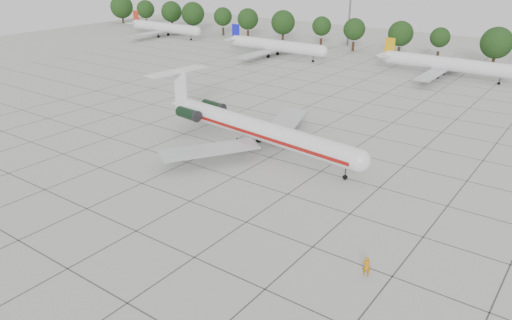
{
  "coord_description": "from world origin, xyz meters",
  "views": [
    {
      "loc": [
        35.57,
        -44.21,
        26.43
      ],
      "look_at": [
        3.86,
        -0.56,
        3.5
      ],
      "focal_mm": 35.0,
      "sensor_mm": 36.0,
      "label": 1
    }
  ],
  "objects_px": {
    "ground_crew": "(366,266)",
    "bg_airliner_c": "(446,64)",
    "main_airliner": "(251,127)",
    "bg_airliner_a": "(165,28)",
    "bg_airliner_b": "(276,46)"
  },
  "relations": [
    {
      "from": "bg_airliner_c",
      "to": "ground_crew",
      "type": "bearing_deg",
      "value": -77.8
    },
    {
      "from": "bg_airliner_b",
      "to": "bg_airliner_c",
      "type": "xyz_separation_m",
      "value": [
        43.01,
        3.32,
        0.0
      ]
    },
    {
      "from": "bg_airliner_b",
      "to": "ground_crew",
      "type": "bearing_deg",
      "value": -51.33
    },
    {
      "from": "bg_airliner_b",
      "to": "bg_airliner_c",
      "type": "bearing_deg",
      "value": 4.41
    },
    {
      "from": "main_airliner",
      "to": "bg_airliner_b",
      "type": "height_order",
      "value": "main_airliner"
    },
    {
      "from": "main_airliner",
      "to": "ground_crew",
      "type": "height_order",
      "value": "main_airliner"
    },
    {
      "from": "bg_airliner_a",
      "to": "bg_airliner_c",
      "type": "relative_size",
      "value": 1.0
    },
    {
      "from": "bg_airliner_a",
      "to": "bg_airliner_b",
      "type": "bearing_deg",
      "value": -7.14
    },
    {
      "from": "main_airliner",
      "to": "bg_airliner_b",
      "type": "relative_size",
      "value": 1.32
    },
    {
      "from": "ground_crew",
      "to": "bg_airliner_c",
      "type": "relative_size",
      "value": 0.07
    },
    {
      "from": "main_airliner",
      "to": "bg_airliner_a",
      "type": "bearing_deg",
      "value": 149.36
    },
    {
      "from": "main_airliner",
      "to": "bg_airliner_c",
      "type": "height_order",
      "value": "main_airliner"
    },
    {
      "from": "bg_airliner_a",
      "to": "bg_airliner_b",
      "type": "xyz_separation_m",
      "value": [
        47.09,
        -5.89,
        0.0
      ]
    },
    {
      "from": "ground_crew",
      "to": "bg_airliner_c",
      "type": "bearing_deg",
      "value": -96.79
    },
    {
      "from": "main_airliner",
      "to": "bg_airliner_c",
      "type": "relative_size",
      "value": 1.32
    }
  ]
}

